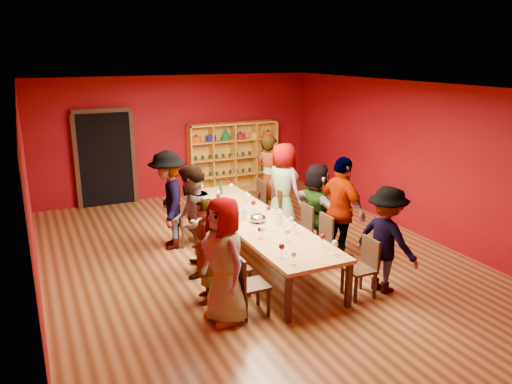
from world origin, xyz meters
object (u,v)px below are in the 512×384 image
chair_person_left_0 (247,282)px  person_right_2 (317,207)px  chair_person_left_3 (184,220)px  spittoon_bowl (258,218)px  chair_person_right_3 (272,208)px  chair_person_right_1 (320,238)px  person_left_0 (224,260)px  chair_person_right_2 (302,226)px  chair_person_right_0 (364,264)px  person_right_0 (386,240)px  person_left_2 (192,221)px  person_right_3 (283,187)px  tasting_table (254,221)px  person_right_1 (341,210)px  chair_person_left_1 (230,265)px  person_left_3 (169,200)px  chair_person_right_4 (257,199)px  chair_person_left_2 (208,243)px  person_left_1 (205,251)px  wine_bottle (221,189)px  person_right_4 (269,178)px  shelving_unit (233,154)px

chair_person_left_0 → person_right_2: 2.70m
chair_person_left_3 → spittoon_bowl: (0.89, -1.36, 0.32)m
chair_person_right_3 → chair_person_right_1: bearing=-90.0°
person_left_0 → chair_person_right_2: 2.73m
chair_person_right_0 → person_right_0: person_right_0 is taller
chair_person_left_0 → person_left_2: (-0.26, 1.59, 0.42)m
chair_person_left_0 → person_right_3: person_right_3 is taller
tasting_table → person_right_1: 1.52m
chair_person_right_3 → chair_person_left_1: bearing=-129.5°
chair_person_left_3 → person_left_3: person_left_3 is taller
person_right_2 → chair_person_right_4: bearing=5.2°
person_right_1 → chair_person_right_0: bearing=153.6°
person_right_2 → person_right_3: 1.21m
chair_person_right_1 → person_right_2: bearing=64.3°
chair_person_left_2 → person_left_3: (-0.28, 1.30, 0.42)m
chair_person_left_1 → person_left_1: bearing=180.0°
wine_bottle → person_left_3: bearing=-156.6°
chair_person_right_1 → wine_bottle: 2.60m
chair_person_left_0 → person_right_0: (2.21, -0.20, 0.33)m
chair_person_right_1 → person_right_4: person_right_4 is taller
chair_person_left_2 → chair_person_right_2: (1.82, 0.05, 0.00)m
chair_person_right_2 → person_right_2: (0.31, 0.00, 0.32)m
chair_person_right_0 → chair_person_right_2: 1.84m
chair_person_left_0 → person_right_2: bearing=37.6°
chair_person_left_1 → person_right_3: size_ratio=0.49×
chair_person_right_2 → chair_person_left_0: bearing=-138.0°
chair_person_right_1 → chair_person_right_3: 1.84m
chair_person_right_4 → wine_bottle: size_ratio=3.19×
person_right_2 → chair_person_right_3: bearing=10.4°
chair_person_left_3 → chair_person_right_2: bearing=-34.6°
person_right_0 → chair_person_right_4: (-0.39, 3.76, -0.33)m
chair_person_left_3 → chair_person_right_0: (1.82, -3.09, 0.00)m
wine_bottle → person_left_0: bearing=-110.5°
shelving_unit → person_left_0: size_ratio=1.37×
person_left_0 → person_right_1: size_ratio=0.94×
person_left_3 → chair_person_right_0: bearing=46.0°
wine_bottle → spittoon_bowl: bearing=-91.8°
tasting_table → chair_person_left_1: 1.45m
chair_person_left_0 → chair_person_right_4: size_ratio=1.00×
chair_person_left_0 → person_left_3: size_ratio=0.48×
person_right_2 → person_right_4: bearing=-3.6°
chair_person_right_1 → chair_person_right_2: size_ratio=1.00×
person_left_1 → person_right_2: 2.70m
person_right_0 → chair_person_right_4: bearing=-9.4°
chair_person_right_1 → spittoon_bowl: (-0.93, 0.53, 0.32)m
chair_person_right_0 → chair_person_right_1: same height
person_left_2 → spittoon_bowl: person_left_2 is taller
person_left_3 → chair_person_right_0: size_ratio=2.06×
chair_person_right_3 → person_left_1: bearing=-134.9°
spittoon_bowl → chair_person_right_4: bearing=65.4°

